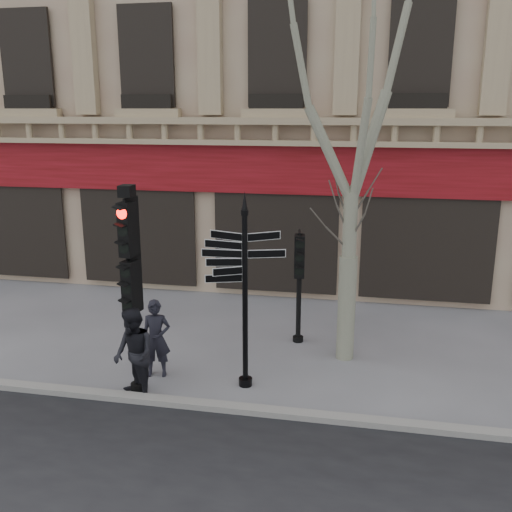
{
  "coord_description": "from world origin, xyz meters",
  "views": [
    {
      "loc": [
        2.41,
        -10.17,
        5.17
      ],
      "look_at": [
        0.29,
        0.6,
        2.32
      ],
      "focal_mm": 40.0,
      "sensor_mm": 36.0,
      "label": 1
    }
  ],
  "objects_px": {
    "fingerpost": "(245,259)",
    "plane_tree": "(357,58)",
    "pedestrian_b": "(134,355)",
    "pedestrian_a": "(156,338)",
    "traffic_signal_main": "(131,265)",
    "traffic_signal_secondary": "(299,268)"
  },
  "relations": [
    {
      "from": "plane_tree",
      "to": "pedestrian_b",
      "type": "height_order",
      "value": "plane_tree"
    },
    {
      "from": "fingerpost",
      "to": "pedestrian_b",
      "type": "xyz_separation_m",
      "value": [
        -1.86,
        -0.9,
        -1.65
      ]
    },
    {
      "from": "pedestrian_b",
      "to": "plane_tree",
      "type": "bearing_deg",
      "value": 79.16
    },
    {
      "from": "pedestrian_a",
      "to": "pedestrian_b",
      "type": "xyz_separation_m",
      "value": [
        -0.05,
        -0.99,
        0.08
      ]
    },
    {
      "from": "plane_tree",
      "to": "pedestrian_a",
      "type": "bearing_deg",
      "value": -156.95
    },
    {
      "from": "traffic_signal_main",
      "to": "plane_tree",
      "type": "relative_size",
      "value": 0.45
    },
    {
      "from": "traffic_signal_secondary",
      "to": "pedestrian_a",
      "type": "xyz_separation_m",
      "value": [
        -2.54,
        -2.23,
        -0.96
      ]
    },
    {
      "from": "fingerpost",
      "to": "pedestrian_b",
      "type": "distance_m",
      "value": 2.65
    },
    {
      "from": "fingerpost",
      "to": "traffic_signal_main",
      "type": "distance_m",
      "value": 2.04
    },
    {
      "from": "fingerpost",
      "to": "plane_tree",
      "type": "xyz_separation_m",
      "value": [
        1.81,
        1.63,
        3.55
      ]
    },
    {
      "from": "pedestrian_b",
      "to": "fingerpost",
      "type": "bearing_deg",
      "value": 70.36
    },
    {
      "from": "fingerpost",
      "to": "traffic_signal_main",
      "type": "bearing_deg",
      "value": -170.5
    },
    {
      "from": "traffic_signal_main",
      "to": "plane_tree",
      "type": "xyz_separation_m",
      "value": [
        3.77,
        2.22,
        3.62
      ]
    },
    {
      "from": "pedestrian_a",
      "to": "plane_tree",
      "type": "bearing_deg",
      "value": 11.81
    },
    {
      "from": "plane_tree",
      "to": "traffic_signal_main",
      "type": "bearing_deg",
      "value": -149.56
    },
    {
      "from": "traffic_signal_secondary",
      "to": "pedestrian_a",
      "type": "distance_m",
      "value": 3.52
    },
    {
      "from": "pedestrian_a",
      "to": "pedestrian_b",
      "type": "bearing_deg",
      "value": -104.11
    },
    {
      "from": "traffic_signal_main",
      "to": "pedestrian_b",
      "type": "bearing_deg",
      "value": -63.98
    },
    {
      "from": "fingerpost",
      "to": "traffic_signal_secondary",
      "type": "bearing_deg",
      "value": 65.4
    },
    {
      "from": "pedestrian_b",
      "to": "traffic_signal_secondary",
      "type": "bearing_deg",
      "value": 95.76
    },
    {
      "from": "traffic_signal_main",
      "to": "pedestrian_a",
      "type": "height_order",
      "value": "traffic_signal_main"
    },
    {
      "from": "traffic_signal_secondary",
      "to": "fingerpost",
      "type": "bearing_deg",
      "value": -116.18
    }
  ]
}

